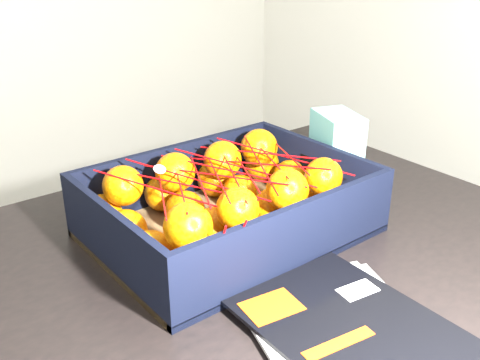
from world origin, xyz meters
TOP-DOWN VIEW (x-y plane):
  - table at (0.14, 0.02)m, footprint 1.22×0.83m
  - magazine_stack at (0.17, -0.23)m, footprint 0.30×0.34m
  - produce_crate at (0.22, 0.08)m, footprint 0.44×0.33m
  - clementine_heap at (0.21, 0.08)m, footprint 0.42×0.31m
  - mesh_net at (0.21, 0.07)m, footprint 0.37×0.29m
  - retail_carton at (0.50, 0.09)m, footprint 0.10×0.12m

SIDE VIEW (x-z plane):
  - table at x=0.14m, z-range 0.28..1.03m
  - magazine_stack at x=0.17m, z-range 0.75..0.77m
  - produce_crate at x=0.22m, z-range 0.73..0.84m
  - clementine_heap at x=0.21m, z-range 0.75..0.88m
  - retail_carton at x=0.50m, z-range 0.75..0.91m
  - mesh_net at x=0.21m, z-range 0.82..0.91m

